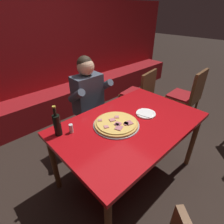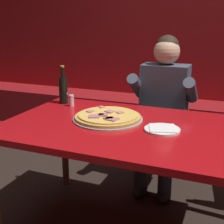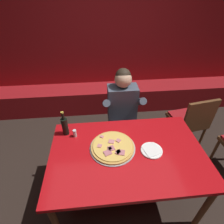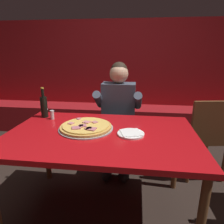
{
  "view_description": "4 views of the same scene",
  "coord_description": "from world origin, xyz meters",
  "px_view_note": "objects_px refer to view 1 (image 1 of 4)",
  "views": [
    {
      "loc": [
        -1.13,
        -0.93,
        1.76
      ],
      "look_at": [
        -0.09,
        0.18,
        0.85
      ],
      "focal_mm": 28.0,
      "sensor_mm": 36.0,
      "label": 1
    },
    {
      "loc": [
        0.61,
        -1.71,
        1.39
      ],
      "look_at": [
        -0.19,
        0.26,
        0.76
      ],
      "focal_mm": 50.0,
      "sensor_mm": 36.0,
      "label": 2
    },
    {
      "loc": [
        -0.26,
        -1.1,
        2.09
      ],
      "look_at": [
        -0.12,
        0.33,
        1.01
      ],
      "focal_mm": 28.0,
      "sensor_mm": 36.0,
      "label": 3
    },
    {
      "loc": [
        0.27,
        -1.45,
        1.39
      ],
      "look_at": [
        0.07,
        0.17,
        0.89
      ],
      "focal_mm": 32.0,
      "sensor_mm": 36.0,
      "label": 4
    }
  ],
  "objects_px": {
    "shaker_parmesan": "(60,130)",
    "diner_seated_blue_shirt": "(92,102)",
    "pizza": "(116,124)",
    "shaker_red_pepper_flakes": "(71,129)",
    "plate_white_paper": "(146,113)",
    "dining_chair_near_left": "(188,94)",
    "dining_chair_far_right": "(140,92)",
    "main_dining_table": "(130,128)",
    "beer_bottle": "(57,124)"
  },
  "relations": [
    {
      "from": "diner_seated_blue_shirt",
      "to": "shaker_parmesan",
      "type": "bearing_deg",
      "value": -149.44
    },
    {
      "from": "pizza",
      "to": "dining_chair_far_right",
      "type": "bearing_deg",
      "value": 27.55
    },
    {
      "from": "main_dining_table",
      "to": "dining_chair_far_right",
      "type": "bearing_deg",
      "value": 33.11
    },
    {
      "from": "shaker_parmesan",
      "to": "diner_seated_blue_shirt",
      "type": "height_order",
      "value": "diner_seated_blue_shirt"
    },
    {
      "from": "shaker_parmesan",
      "to": "diner_seated_blue_shirt",
      "type": "relative_size",
      "value": 0.07
    },
    {
      "from": "main_dining_table",
      "to": "pizza",
      "type": "height_order",
      "value": "pizza"
    },
    {
      "from": "pizza",
      "to": "shaker_parmesan",
      "type": "relative_size",
      "value": 5.24
    },
    {
      "from": "plate_white_paper",
      "to": "shaker_parmesan",
      "type": "height_order",
      "value": "shaker_parmesan"
    },
    {
      "from": "shaker_parmesan",
      "to": "main_dining_table",
      "type": "bearing_deg",
      "value": -28.02
    },
    {
      "from": "plate_white_paper",
      "to": "shaker_parmesan",
      "type": "relative_size",
      "value": 2.44
    },
    {
      "from": "shaker_parmesan",
      "to": "shaker_red_pepper_flakes",
      "type": "xyz_separation_m",
      "value": [
        0.08,
        -0.06,
        0.0
      ]
    },
    {
      "from": "beer_bottle",
      "to": "dining_chair_near_left",
      "type": "distance_m",
      "value": 2.14
    },
    {
      "from": "main_dining_table",
      "to": "diner_seated_blue_shirt",
      "type": "distance_m",
      "value": 0.72
    },
    {
      "from": "main_dining_table",
      "to": "beer_bottle",
      "type": "height_order",
      "value": "beer_bottle"
    },
    {
      "from": "main_dining_table",
      "to": "dining_chair_far_right",
      "type": "xyz_separation_m",
      "value": [
        1.03,
        0.67,
        -0.14
      ]
    },
    {
      "from": "diner_seated_blue_shirt",
      "to": "dining_chair_near_left",
      "type": "bearing_deg",
      "value": -24.41
    },
    {
      "from": "beer_bottle",
      "to": "shaker_red_pepper_flakes",
      "type": "bearing_deg",
      "value": -28.22
    },
    {
      "from": "main_dining_table",
      "to": "dining_chair_near_left",
      "type": "distance_m",
      "value": 1.49
    },
    {
      "from": "diner_seated_blue_shirt",
      "to": "dining_chair_near_left",
      "type": "relative_size",
      "value": 1.31
    },
    {
      "from": "shaker_parmesan",
      "to": "pizza",
      "type": "bearing_deg",
      "value": -29.24
    },
    {
      "from": "plate_white_paper",
      "to": "beer_bottle",
      "type": "distance_m",
      "value": 0.92
    },
    {
      "from": "plate_white_paper",
      "to": "dining_chair_near_left",
      "type": "distance_m",
      "value": 1.27
    },
    {
      "from": "plate_white_paper",
      "to": "diner_seated_blue_shirt",
      "type": "relative_size",
      "value": 0.16
    },
    {
      "from": "plate_white_paper",
      "to": "shaker_red_pepper_flakes",
      "type": "distance_m",
      "value": 0.8
    },
    {
      "from": "plate_white_paper",
      "to": "beer_bottle",
      "type": "relative_size",
      "value": 0.72
    },
    {
      "from": "plate_white_paper",
      "to": "dining_chair_far_right",
      "type": "height_order",
      "value": "dining_chair_far_right"
    },
    {
      "from": "pizza",
      "to": "diner_seated_blue_shirt",
      "type": "xyz_separation_m",
      "value": [
        0.2,
        0.65,
        -0.08
      ]
    },
    {
      "from": "shaker_parmesan",
      "to": "dining_chair_near_left",
      "type": "xyz_separation_m",
      "value": [
        2.09,
        -0.25,
        -0.23
      ]
    },
    {
      "from": "pizza",
      "to": "dining_chair_near_left",
      "type": "height_order",
      "value": "dining_chair_near_left"
    },
    {
      "from": "beer_bottle",
      "to": "dining_chair_far_right",
      "type": "xyz_separation_m",
      "value": [
        1.64,
        0.35,
        -0.33
      ]
    },
    {
      "from": "beer_bottle",
      "to": "dining_chair_near_left",
      "type": "relative_size",
      "value": 0.3
    },
    {
      "from": "pizza",
      "to": "dining_chair_far_right",
      "type": "xyz_separation_m",
      "value": [
        1.16,
        0.61,
        -0.23
      ]
    },
    {
      "from": "plate_white_paper",
      "to": "diner_seated_blue_shirt",
      "type": "height_order",
      "value": "diner_seated_blue_shirt"
    },
    {
      "from": "plate_white_paper",
      "to": "dining_chair_far_right",
      "type": "distance_m",
      "value": 1.07
    },
    {
      "from": "pizza",
      "to": "plate_white_paper",
      "type": "xyz_separation_m",
      "value": [
        0.38,
        -0.07,
        -0.01
      ]
    },
    {
      "from": "plate_white_paper",
      "to": "shaker_parmesan",
      "type": "bearing_deg",
      "value": 158.38
    },
    {
      "from": "main_dining_table",
      "to": "pizza",
      "type": "distance_m",
      "value": 0.18
    },
    {
      "from": "dining_chair_near_left",
      "to": "diner_seated_blue_shirt",
      "type": "bearing_deg",
      "value": 155.59
    },
    {
      "from": "plate_white_paper",
      "to": "diner_seated_blue_shirt",
      "type": "bearing_deg",
      "value": 103.28
    },
    {
      "from": "main_dining_table",
      "to": "shaker_parmesan",
      "type": "height_order",
      "value": "shaker_parmesan"
    },
    {
      "from": "pizza",
      "to": "shaker_red_pepper_flakes",
      "type": "distance_m",
      "value": 0.43
    },
    {
      "from": "dining_chair_far_right",
      "to": "shaker_red_pepper_flakes",
      "type": "bearing_deg",
      "value": -165.34
    },
    {
      "from": "pizza",
      "to": "dining_chair_near_left",
      "type": "distance_m",
      "value": 1.63
    },
    {
      "from": "dining_chair_far_right",
      "to": "plate_white_paper",
      "type": "bearing_deg",
      "value": -139.25
    },
    {
      "from": "dining_chair_near_left",
      "to": "shaker_parmesan",
      "type": "bearing_deg",
      "value": 173.18
    },
    {
      "from": "dining_chair_far_right",
      "to": "dining_chair_near_left",
      "type": "height_order",
      "value": "dining_chair_near_left"
    },
    {
      "from": "plate_white_paper",
      "to": "shaker_red_pepper_flakes",
      "type": "height_order",
      "value": "shaker_red_pepper_flakes"
    },
    {
      "from": "diner_seated_blue_shirt",
      "to": "dining_chair_near_left",
      "type": "height_order",
      "value": "diner_seated_blue_shirt"
    },
    {
      "from": "shaker_parmesan",
      "to": "dining_chair_far_right",
      "type": "distance_m",
      "value": 1.68
    },
    {
      "from": "shaker_red_pepper_flakes",
      "to": "dining_chair_far_right",
      "type": "bearing_deg",
      "value": 14.66
    }
  ]
}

